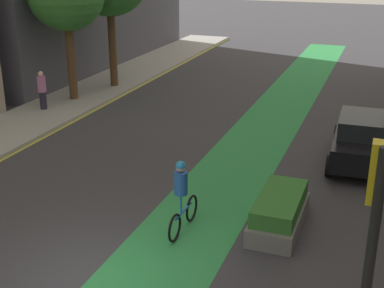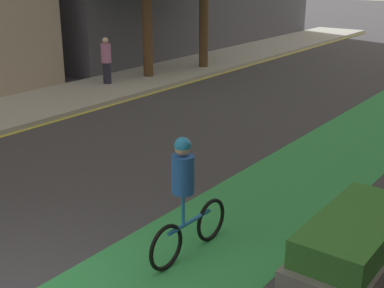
# 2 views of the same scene
# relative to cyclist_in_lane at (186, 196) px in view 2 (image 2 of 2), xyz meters

# --- Properties ---
(cyclist_in_lane) EXTENTS (0.32, 1.73, 1.86)m
(cyclist_in_lane) POSITION_rel_cyclist_in_lane_xyz_m (0.00, 0.00, 0.00)
(cyclist_in_lane) COLOR black
(cyclist_in_lane) RESTS_ON ground_plane
(pedestrian_sidewalk_left_a) EXTENTS (0.34, 0.34, 1.57)m
(pedestrian_sidewalk_left_a) POSITION_rel_cyclist_in_lane_xyz_m (-8.89, 7.11, -0.03)
(pedestrian_sidewalk_left_a) COLOR #262638
(pedestrian_sidewalk_left_a) RESTS_ON sidewalk_left
(median_planter) EXTENTS (1.08, 2.53, 0.85)m
(median_planter) POSITION_rel_cyclist_in_lane_xyz_m (2.11, 1.05, -0.57)
(median_planter) COLOR slate
(median_planter) RESTS_ON ground_plane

